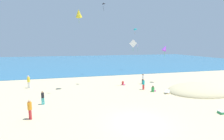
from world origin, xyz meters
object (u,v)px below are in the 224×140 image
(person_0, at_px, (143,78))
(kite_black, at_px, (103,3))
(person_3, at_px, (30,108))
(person_5, at_px, (29,81))
(person_6, at_px, (143,84))
(beach_chair_mid_beach, at_px, (167,92))
(kite_white, at_px, (133,44))
(cooler_box, at_px, (221,112))
(person_1, at_px, (153,89))
(kite_pink, at_px, (138,46))
(kite_teal, at_px, (135,29))
(kite_purple, at_px, (165,48))
(person_4, at_px, (43,97))
(person_2, at_px, (123,83))
(kite_yellow, at_px, (79,13))

(person_0, height_order, kite_black, kite_black)
(person_3, distance_m, person_5, 10.98)
(kite_black, bearing_deg, person_6, -77.02)
(beach_chair_mid_beach, distance_m, kite_white, 8.06)
(cooler_box, height_order, person_6, person_6)
(person_1, relative_size, kite_black, 0.53)
(beach_chair_mid_beach, relative_size, kite_pink, 0.42)
(beach_chair_mid_beach, distance_m, kite_black, 20.51)
(kite_teal, bearing_deg, kite_pink, 5.47)
(kite_purple, xyz_separation_m, kite_teal, (0.18, 12.88, 4.06))
(beach_chair_mid_beach, bearing_deg, person_4, 100.33)
(person_1, bearing_deg, beach_chair_mid_beach, -61.79)
(person_2, height_order, kite_white, kite_white)
(person_4, distance_m, kite_teal, 27.09)
(person_0, relative_size, kite_pink, 0.98)
(person_1, distance_m, person_3, 14.33)
(kite_purple, bearing_deg, beach_chair_mid_beach, -117.65)
(cooler_box, xyz_separation_m, kite_white, (-3.81, 11.39, 6.01))
(beach_chair_mid_beach, relative_size, kite_yellow, 0.38)
(person_4, height_order, kite_pink, kite_pink)
(person_3, bearing_deg, person_6, -13.82)
(cooler_box, relative_size, person_1, 0.64)
(person_0, bearing_deg, person_4, 135.41)
(cooler_box, bearing_deg, person_1, 107.34)
(person_3, distance_m, kite_purple, 20.55)
(person_4, xyz_separation_m, kite_pink, (18.27, 18.90, 4.89))
(beach_chair_mid_beach, height_order, kite_yellow, kite_yellow)
(cooler_box, height_order, kite_white, kite_white)
(kite_black, bearing_deg, person_4, -122.19)
(person_6, bearing_deg, person_5, -116.03)
(cooler_box, distance_m, person_3, 16.23)
(person_1, distance_m, person_4, 13.09)
(person_6, bearing_deg, person_2, -159.27)
(kite_purple, bearing_deg, kite_black, 131.26)
(person_0, relative_size, person_6, 1.09)
(person_4, relative_size, person_5, 0.79)
(person_1, distance_m, kite_teal, 20.21)
(person_2, relative_size, person_5, 0.40)
(beach_chair_mid_beach, bearing_deg, person_2, 43.66)
(kite_teal, bearing_deg, kite_yellow, -133.51)
(person_1, bearing_deg, kite_teal, 58.07)
(person_1, bearing_deg, person_0, 65.04)
(person_0, relative_size, person_4, 1.14)
(person_5, xyz_separation_m, person_6, (15.05, -4.78, -0.18))
(kite_yellow, relative_size, kite_white, 1.11)
(person_3, xyz_separation_m, kite_black, (9.89, 18.27, 12.71))
(person_4, bearing_deg, kite_black, -49.01)
(person_1, xyz_separation_m, kite_purple, (4.26, 4.56, 5.15))
(beach_chair_mid_beach, height_order, kite_pink, kite_pink)
(person_2, relative_size, person_6, 0.48)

